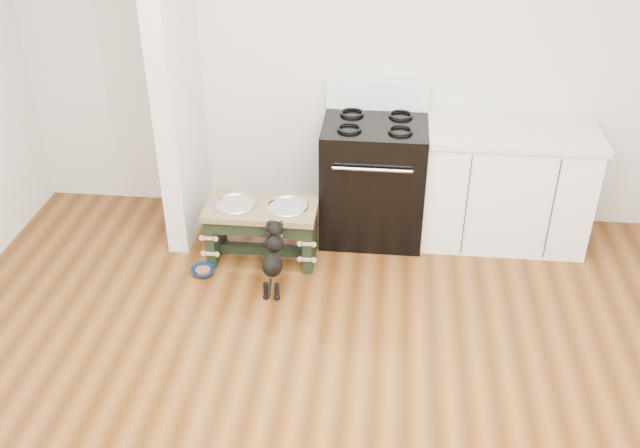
{
  "coord_description": "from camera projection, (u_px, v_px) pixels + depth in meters",
  "views": [
    {
      "loc": [
        0.35,
        -2.63,
        2.98
      ],
      "look_at": [
        -0.08,
        1.44,
        0.48
      ],
      "focal_mm": 40.0,
      "sensor_mm": 36.0,
      "label": 1
    }
  ],
  "objects": [
    {
      "name": "ground",
      "position": [
        306.0,
        440.0,
        3.81
      ],
      "size": [
        5.0,
        5.0,
        0.0
      ],
      "primitive_type": "plane",
      "color": "#4D290D",
      "rests_on": "ground"
    },
    {
      "name": "oven_range",
      "position": [
        373.0,
        177.0,
        5.37
      ],
      "size": [
        0.76,
        0.69,
        1.14
      ],
      "color": "black",
      "rests_on": "ground"
    },
    {
      "name": "room_shell",
      "position": [
        302.0,
        171.0,
        2.97
      ],
      "size": [
        5.0,
        5.0,
        5.0
      ],
      "color": "silver",
      "rests_on": "ground"
    },
    {
      "name": "partition_wall",
      "position": [
        175.0,
        61.0,
        5.0
      ],
      "size": [
        0.15,
        0.8,
        2.7
      ],
      "primitive_type": "cube",
      "color": "silver",
      "rests_on": "ground"
    },
    {
      "name": "puppy",
      "position": [
        273.0,
        256.0,
        4.84
      ],
      "size": [
        0.14,
        0.41,
        0.49
      ],
      "color": "black",
      "rests_on": "ground"
    },
    {
      "name": "dog_feeder",
      "position": [
        262.0,
        221.0,
        5.14
      ],
      "size": [
        0.8,
        0.43,
        0.46
      ],
      "color": "black",
      "rests_on": "ground"
    },
    {
      "name": "cabinet_run",
      "position": [
        504.0,
        185.0,
        5.31
      ],
      "size": [
        1.24,
        0.64,
        0.91
      ],
      "color": "white",
      "rests_on": "ground"
    },
    {
      "name": "floor_bowl",
      "position": [
        203.0,
        271.0,
        5.1
      ],
      "size": [
        0.21,
        0.21,
        0.05
      ],
      "rotation": [
        0.0,
        0.0,
        0.29
      ],
      "color": "navy",
      "rests_on": "ground"
    }
  ]
}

